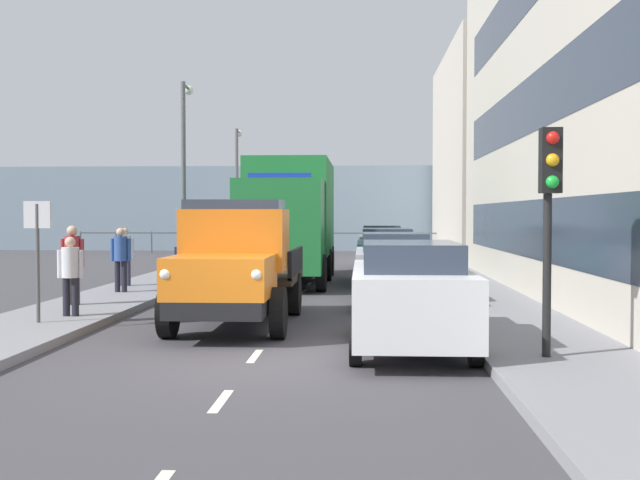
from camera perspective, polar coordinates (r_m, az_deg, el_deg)
ground_plane at (r=21.21m, az=-1.32°, el=-3.94°), size 80.00×80.00×0.00m
sidewalk_left at (r=21.33m, az=10.85°, el=-3.74°), size 2.34×43.98×0.15m
sidewalk_right at (r=22.00m, az=-13.10°, el=-3.58°), size 2.34×43.98×0.15m
road_centreline_markings at (r=20.41m, az=-1.49°, el=-4.16°), size 0.12×39.39×0.01m
building_far_block at (r=39.31m, az=14.79°, el=5.98°), size 7.76×13.26×10.00m
sea_horizon at (r=46.06m, az=1.07°, el=2.33°), size 80.00×0.80×5.00m
seawall_railing at (r=42.47m, az=0.90°, el=0.23°), size 28.08×0.08×1.20m
truck_vintage_orange at (r=14.86m, az=-6.23°, el=-1.89°), size 2.17×5.64×2.43m
lorry_cargo_green at (r=24.47m, az=-2.26°, el=1.71°), size 2.58×8.20×3.87m
car_white_kerbside_near at (r=12.48m, az=6.57°, el=-3.92°), size 1.87×4.50×1.72m
car_silver_kerbside_1 at (r=18.54m, az=5.43°, el=-2.02°), size 1.88×4.08×1.72m
car_teal_kerbside_2 at (r=24.33m, az=4.87°, el=-1.08°), size 1.89×4.58×1.72m
car_grey_kerbside_3 at (r=30.74m, az=4.50°, el=-0.46°), size 1.80×4.04×1.72m
car_navy_oppositeside_0 at (r=22.70m, az=-7.07°, el=-1.30°), size 1.90×4.31×1.72m
car_maroon_oppositeside_1 at (r=28.81m, az=-4.90°, el=-0.61°), size 1.94×4.46×1.72m
pedestrian_near_railing at (r=16.10m, az=-17.79°, el=-2.09°), size 0.53×0.34×1.56m
pedestrian_couple_a at (r=18.07m, az=-17.67°, el=-1.27°), size 0.53×0.34×1.76m
pedestrian_in_dark_coat at (r=20.72m, az=-14.38°, el=-1.03°), size 0.53×0.34×1.66m
pedestrian_with_bag at (r=22.52m, az=-14.09°, el=-0.85°), size 0.53×0.34×1.62m
traffic_light_near at (r=11.27m, az=16.45°, el=3.42°), size 0.28×0.41×3.20m
lamp_post_promenade at (r=27.05m, az=-9.89°, el=5.81°), size 0.32×1.14×6.50m
lamp_post_far at (r=38.66m, az=-6.07°, el=4.42°), size 0.32×1.14×6.21m
street_sign at (r=15.31m, az=-19.97°, el=0.00°), size 0.50×0.07×2.25m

